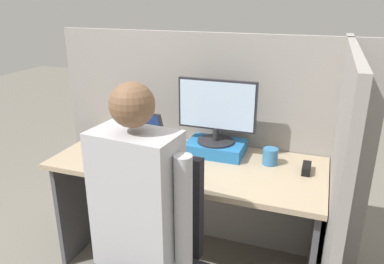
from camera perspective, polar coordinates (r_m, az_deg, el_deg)
name	(u,v)px	position (r m, az deg, el deg)	size (l,w,h in m)	color
cubicle_panel_back	(206,143)	(2.52, 2.15, -1.62)	(2.07, 0.04, 1.45)	gray
cubicle_panel_right	(334,192)	(2.04, 20.76, -8.58)	(0.04, 1.31, 1.45)	gray
desk	(187,188)	(2.28, -0.70, -8.47)	(1.57, 0.67, 0.74)	tan
paper_box	(216,148)	(2.29, 3.62, -2.40)	(0.34, 0.24, 0.08)	#236BAD
monitor	(217,110)	(2.22, 3.78, 3.30)	(0.47, 0.22, 0.39)	#232328
laptop	(136,142)	(2.38, -8.50, -1.48)	(0.34, 0.25, 0.25)	#2D2D33
mouse	(155,165)	(2.12, -5.63, -5.00)	(0.07, 0.04, 0.04)	gray
stapler	(306,168)	(2.15, 17.04, -5.33)	(0.05, 0.12, 0.05)	black
carrot_toy	(154,168)	(2.08, -5.77, -5.44)	(0.05, 0.15, 0.05)	orange
office_chair	(150,259)	(1.82, -6.46, -18.73)	(0.53, 0.58, 0.99)	black
person	(134,229)	(1.55, -8.88, -14.36)	(0.48, 0.45, 1.37)	black
coffee_mug	(270,156)	(2.19, 11.83, -3.66)	(0.09, 0.09, 0.10)	teal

